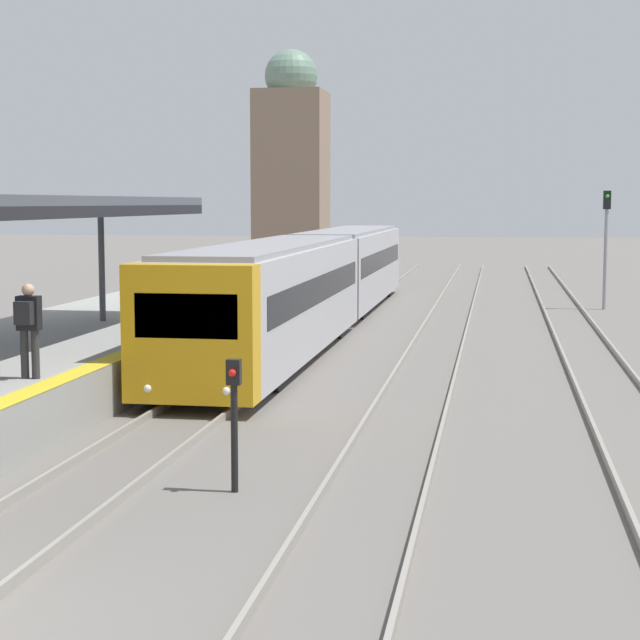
{
  "coord_description": "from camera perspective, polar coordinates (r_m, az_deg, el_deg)",
  "views": [
    {
      "loc": [
        5.76,
        -8.9,
        4.09
      ],
      "look_at": [
        2.06,
        13.32,
        1.61
      ],
      "focal_mm": 60.0,
      "sensor_mm": 36.0,
      "label": 1
    }
  ],
  "objects": [
    {
      "name": "person_on_platform",
      "position": [
        19.19,
        -15.3,
        -0.14
      ],
      "size": [
        0.4,
        0.4,
        1.66
      ],
      "color": "#2D2D33",
      "rests_on": "station_platform"
    },
    {
      "name": "signal_post_near",
      "position": [
        15.14,
        -4.61,
        -4.83
      ],
      "size": [
        0.2,
        0.21,
        1.91
      ],
      "color": "black",
      "rests_on": "ground_plane"
    },
    {
      "name": "distant_domed_building",
      "position": [
        63.87,
        -1.53,
        8.19
      ],
      "size": [
        4.04,
        4.04,
        13.02
      ],
      "color": "#89705B",
      "rests_on": "ground_plane"
    },
    {
      "name": "signal_mast_far",
      "position": [
        42.33,
        15.01,
        4.44
      ],
      "size": [
        0.28,
        0.29,
        4.54
      ],
      "color": "gray",
      "rests_on": "ground_plane"
    },
    {
      "name": "train_near",
      "position": [
        34.66,
        -0.12,
        2.32
      ],
      "size": [
        2.59,
        29.68,
        3.05
      ],
      "color": "gold",
      "rests_on": "ground_plane"
    }
  ]
}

